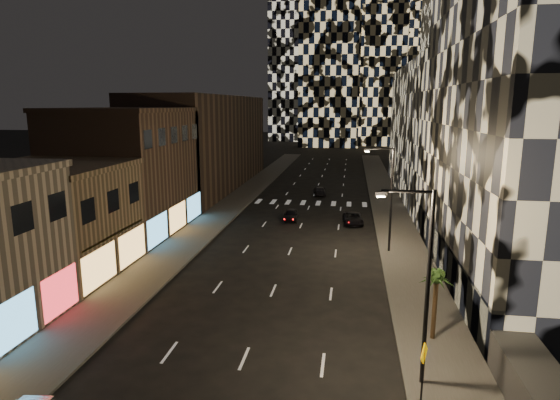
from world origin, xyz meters
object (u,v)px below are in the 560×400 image
(car_dark_midlane, at_px, (291,215))
(ped_sign, at_px, (423,363))
(streetlight_far, at_px, (389,192))
(car_dark_rightlane, at_px, (353,219))
(car_dark_oncoming, at_px, (320,191))
(streetlight_near, at_px, (423,275))
(palm_tree, at_px, (436,282))

(car_dark_midlane, relative_size, ped_sign, 1.26)
(streetlight_far, height_order, car_dark_rightlane, streetlight_far)
(streetlight_far, distance_m, car_dark_oncoming, 27.34)
(streetlight_near, height_order, car_dark_midlane, streetlight_near)
(palm_tree, bearing_deg, streetlight_near, -108.11)
(car_dark_oncoming, relative_size, car_dark_rightlane, 0.94)
(streetlight_far, distance_m, palm_tree, 15.81)
(streetlight_near, height_order, ped_sign, streetlight_near)
(car_dark_rightlane, xyz_separation_m, palm_tree, (4.30, -25.23, 2.79))
(streetlight_far, relative_size, car_dark_oncoming, 2.23)
(streetlight_far, bearing_deg, car_dark_rightlane, 106.60)
(car_dark_midlane, distance_m, car_dark_rightlane, 6.88)
(streetlight_near, distance_m, ped_sign, 3.69)
(car_dark_oncoming, relative_size, palm_tree, 1.03)
(streetlight_far, bearing_deg, ped_sign, -90.15)
(streetlight_near, xyz_separation_m, ped_sign, (-0.06, -1.87, -3.18))
(car_dark_midlane, height_order, car_dark_oncoming, car_dark_midlane)
(car_dark_rightlane, relative_size, palm_tree, 1.10)
(streetlight_near, height_order, car_dark_oncoming, streetlight_near)
(palm_tree, bearing_deg, car_dark_rightlane, 99.67)
(ped_sign, bearing_deg, car_dark_oncoming, 121.54)
(car_dark_oncoming, distance_m, ped_sign, 48.32)
(car_dark_midlane, xyz_separation_m, ped_sign, (9.66, -32.07, 1.54))
(car_dark_oncoming, bearing_deg, palm_tree, 95.82)
(car_dark_midlane, xyz_separation_m, car_dark_rightlane, (6.85, -0.59, -0.04))
(streetlight_far, xyz_separation_m, car_dark_midlane, (-9.71, 10.20, -4.72))
(car_dark_midlane, bearing_deg, ped_sign, -76.32)
(car_dark_midlane, distance_m, car_dark_oncoming, 15.78)
(car_dark_rightlane, bearing_deg, streetlight_near, -89.70)
(streetlight_far, bearing_deg, streetlight_near, -90.00)
(streetlight_far, height_order, palm_tree, streetlight_far)
(car_dark_oncoming, bearing_deg, car_dark_rightlane, 99.75)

